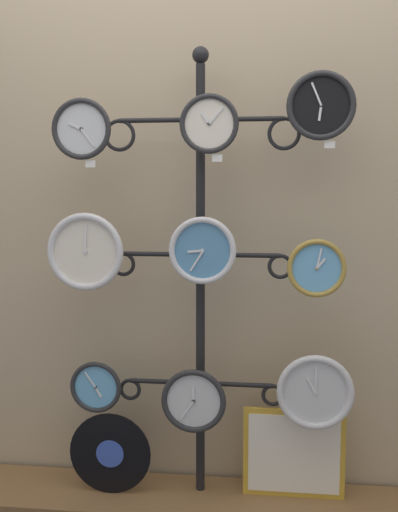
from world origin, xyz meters
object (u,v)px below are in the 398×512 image
clock_top_center (209,124)px  clock_top_right (321,106)px  clock_middle_right (317,268)px  picture_frame (294,453)px  clock_bottom_left (96,387)px  clock_top_left (82,129)px  clock_bottom_right (315,392)px  display_stand (200,353)px  clock_middle_left (86,252)px  clock_bottom_center (194,401)px  clock_middle_center (202,250)px  vinyl_record (110,453)px

clock_top_center → clock_top_right: 0.43m
clock_top_center → clock_middle_right: (0.42, 0.00, -0.56)m
clock_top_right → picture_frame: (-0.07, 0.08, -1.41)m
clock_top_right → picture_frame: 1.42m
clock_middle_right → picture_frame: (-0.07, 0.08, -0.79)m
clock_middle_right → clock_bottom_left: size_ratio=1.04×
clock_top_left → clock_bottom_right: bearing=-0.4°
clock_top_right → picture_frame: bearing=134.1°
clock_top_center → clock_top_right: clock_top_right is taller
display_stand → clock_middle_left: size_ratio=5.99×
clock_bottom_left → clock_top_center: bearing=-2.3°
clock_top_left → clock_bottom_center: clock_top_left is taller
clock_bottom_center → clock_bottom_right: size_ratio=0.87×
clock_bottom_center → clock_bottom_right: 0.49m
display_stand → clock_top_left: (-0.46, -0.09, 0.92)m
clock_top_left → clock_middle_center: bearing=-2.7°
clock_middle_right → clock_bottom_left: bearing=178.9°
clock_top_center → clock_bottom_left: size_ratio=1.05×
clock_middle_right → clock_middle_left: bearing=179.7°
clock_top_left → clock_top_center: bearing=0.1°
clock_middle_left → clock_middle_center: 0.48m
vinyl_record → clock_bottom_left: bearing=174.4°
picture_frame → clock_middle_left: bearing=-175.2°
clock_top_center → picture_frame: clock_top_center is taller
clock_middle_center → picture_frame: 0.94m
vinyl_record → display_stand: bearing=12.0°
clock_top_right → clock_bottom_center: (-0.48, -0.03, -1.17)m
display_stand → picture_frame: 0.57m
clock_bottom_left → clock_bottom_center: (0.42, -0.04, -0.03)m
clock_middle_center → clock_top_right: bearing=3.2°
clock_top_left → clock_top_center: (0.51, 0.00, 0.01)m
clock_middle_right → clock_bottom_center: size_ratio=0.87×
clock_top_left → clock_middle_left: 0.49m
clock_middle_center → clock_middle_left: bearing=176.5°
clock_top_left → clock_top_right: bearing=0.1°
picture_frame → clock_bottom_left: bearing=-175.9°
clock_top_center → clock_bottom_left: 1.18m
clock_bottom_left → clock_bottom_center: size_ratio=0.83×
clock_top_right → vinyl_record: bearing=179.2°
clock_top_left → picture_frame: clock_top_left is taller
vinyl_record → clock_top_left: bearing=-171.2°
clock_middle_center → vinyl_record: clock_middle_center is taller
clock_middle_right → clock_bottom_center: clock_middle_right is taller
clock_top_right → picture_frame: size_ratio=0.62×
clock_middle_right → clock_top_center: bearing=-179.8°
clock_bottom_right → display_stand: bearing=167.9°
clock_middle_right → picture_frame: 0.80m
clock_top_right → clock_bottom_right: size_ratio=0.86×
clock_middle_right → display_stand: bearing=169.0°
clock_middle_left → vinyl_record: size_ratio=0.91×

